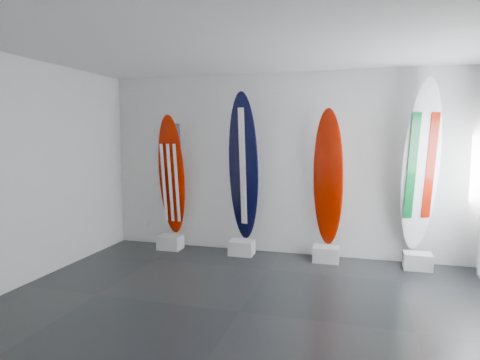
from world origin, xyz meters
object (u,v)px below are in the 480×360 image
(surfboard_swiss, at_px, (328,178))
(surfboard_italy, at_px, (421,166))
(surfboard_usa, at_px, (172,175))
(surfboard_navy, at_px, (243,167))

(surfboard_swiss, relative_size, surfboard_italy, 0.84)
(surfboard_swiss, bearing_deg, surfboard_usa, -165.70)
(surfboard_navy, relative_size, surfboard_swiss, 1.13)
(surfboard_navy, xyz_separation_m, surfboard_swiss, (1.38, 0.00, -0.14))
(surfboard_usa, relative_size, surfboard_italy, 0.82)
(surfboard_usa, distance_m, surfboard_swiss, 2.68)
(surfboard_navy, relative_size, surfboard_italy, 0.95)
(surfboard_navy, height_order, surfboard_italy, surfboard_italy)
(surfboard_usa, relative_size, surfboard_swiss, 0.97)
(surfboard_usa, distance_m, surfboard_italy, 4.02)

